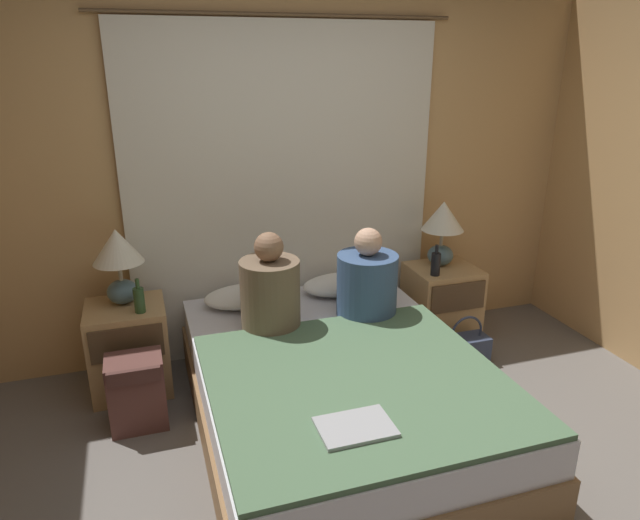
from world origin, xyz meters
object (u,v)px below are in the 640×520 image
object	(u,v)px
nightstand_right	(441,304)
beer_bottle_on_left_stand	(139,299)
backpack_on_floor	(136,388)
person_left_in_bed	(270,291)
beer_bottle_on_right_stand	(436,264)
pillow_left	(248,296)
handbag_on_floor	(465,349)
laptop_on_bed	(355,427)
person_right_in_bed	(367,282)
bed	(337,393)
nightstand_left	(129,348)
lamp_right	(443,224)
pillow_right	(343,284)
lamp_left	(118,256)

from	to	relation	value
nightstand_right	beer_bottle_on_left_stand	distance (m)	2.14
nightstand_right	backpack_on_floor	bearing A→B (deg)	-169.09
person_left_in_bed	beer_bottle_on_right_stand	xyz separation A→B (m)	(1.23, 0.24, -0.05)
pillow_left	handbag_on_floor	world-z (taller)	pillow_left
laptop_on_bed	pillow_left	bearing A→B (deg)	96.62
person_right_in_bed	beer_bottle_on_right_stand	size ratio (longest dim) A/B	2.58
bed	beer_bottle_on_left_stand	world-z (taller)	beer_bottle_on_left_stand
beer_bottle_on_right_stand	handbag_on_floor	size ratio (longest dim) A/B	0.62
pillow_left	laptop_on_bed	world-z (taller)	pillow_left
nightstand_left	lamp_right	size ratio (longest dim) A/B	1.20
nightstand_left	backpack_on_floor	distance (m)	0.42
beer_bottle_on_left_stand	beer_bottle_on_right_stand	xyz separation A→B (m)	(1.97, 0.00, 0.00)
pillow_right	nightstand_right	bearing A→B (deg)	-2.02
backpack_on_floor	pillow_left	bearing A→B (deg)	31.15
nightstand_left	backpack_on_floor	bearing A→B (deg)	-85.83
beer_bottle_on_left_stand	laptop_on_bed	size ratio (longest dim) A/B	0.65
person_left_in_bed	pillow_right	bearing A→B (deg)	32.33
laptop_on_bed	nightstand_right	bearing A→B (deg)	49.42
person_right_in_bed	lamp_left	bearing A→B (deg)	163.97
pillow_left	beer_bottle_on_left_stand	bearing A→B (deg)	-168.53
pillow_right	bed	bearing A→B (deg)	-112.04
person_left_in_bed	backpack_on_floor	xyz separation A→B (m)	(-0.80, -0.07, -0.47)
person_right_in_bed	lamp_right	bearing A→B (deg)	29.10
pillow_right	person_left_in_bed	world-z (taller)	person_left_in_bed
lamp_right	beer_bottle_on_left_stand	size ratio (longest dim) A/B	2.24
lamp_right	handbag_on_floor	size ratio (longest dim) A/B	1.34
bed	backpack_on_floor	distance (m)	1.13
laptop_on_bed	person_left_in_bed	bearing A→B (deg)	95.40
nightstand_right	person_right_in_bed	world-z (taller)	person_right_in_bed
nightstand_left	backpack_on_floor	xyz separation A→B (m)	(0.03, -0.42, -0.04)
person_left_in_bed	bed	bearing A→B (deg)	-59.15
pillow_left	nightstand_left	bearing A→B (deg)	-177.98
pillow_right	handbag_on_floor	xyz separation A→B (m)	(0.75, -0.40, -0.42)
nightstand_left	person_right_in_bed	xyz separation A→B (m)	(1.45, -0.35, 0.40)
pillow_left	person_right_in_bed	distance (m)	0.80
bed	pillow_left	distance (m)	0.94
pillow_left	pillow_right	world-z (taller)	same
lamp_left	pillow_right	xyz separation A→B (m)	(1.43, -0.04, -0.35)
lamp_right	pillow_right	world-z (taller)	lamp_right
nightstand_left	pillow_left	world-z (taller)	pillow_left
pillow_left	laptop_on_bed	distance (m)	1.51
beer_bottle_on_left_stand	handbag_on_floor	xyz separation A→B (m)	(2.09, -0.27, -0.54)
pillow_left	beer_bottle_on_right_stand	xyz separation A→B (m)	(1.30, -0.14, 0.13)
beer_bottle_on_right_stand	backpack_on_floor	world-z (taller)	beer_bottle_on_right_stand
nightstand_left	backpack_on_floor	world-z (taller)	nightstand_left
nightstand_right	person_left_in_bed	distance (m)	1.47
pillow_right	backpack_on_floor	xyz separation A→B (m)	(-1.40, -0.45, -0.29)
person_right_in_bed	laptop_on_bed	bearing A→B (deg)	-114.53
pillow_left	nightstand_right	bearing A→B (deg)	-1.08
beer_bottle_on_left_stand	pillow_left	bearing A→B (deg)	11.47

